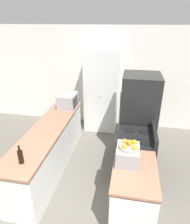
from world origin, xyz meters
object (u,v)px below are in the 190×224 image
at_px(stove, 134,157).
at_px(wine_bottle, 21,156).
at_px(toaster_oven, 127,155).
at_px(fruit_bowl, 129,146).
at_px(pantry_cabinet, 101,92).
at_px(refrigerator, 138,117).
at_px(microwave, 68,101).

height_order(stove, wine_bottle, wine_bottle).
bearing_deg(toaster_oven, fruit_bowl, -54.17).
bearing_deg(pantry_cabinet, refrigerator, -46.86).
relative_size(refrigerator, fruit_bowl, 6.46).
relative_size(refrigerator, wine_bottle, 6.29).
distance_m(microwave, toaster_oven, 2.21).
bearing_deg(pantry_cabinet, fruit_bowl, -72.88).
xyz_separation_m(wine_bottle, toaster_oven, (1.45, 0.29, 0.01)).
bearing_deg(fruit_bowl, stove, 80.49).
bearing_deg(stove, microwave, 147.00).
bearing_deg(refrigerator, fruit_bowl, -96.02).
bearing_deg(refrigerator, stove, -92.73).
height_order(microwave, fruit_bowl, fruit_bowl).
height_order(refrigerator, wine_bottle, refrigerator).
distance_m(pantry_cabinet, refrigerator, 1.37).
bearing_deg(refrigerator, pantry_cabinet, 133.14).
distance_m(pantry_cabinet, toaster_oven, 2.61).
xyz_separation_m(pantry_cabinet, microwave, (-0.64, -0.78, 0.02)).
bearing_deg(stove, toaster_oven, -100.84).
relative_size(microwave, wine_bottle, 1.75).
bearing_deg(fruit_bowl, refrigerator, 83.98).
bearing_deg(fruit_bowl, wine_bottle, -169.34).
bearing_deg(pantry_cabinet, microwave, -129.26).
bearing_deg(toaster_oven, refrigerator, 83.39).
height_order(stove, refrigerator, refrigerator).
bearing_deg(microwave, stove, -33.00).
distance_m(stove, refrigerator, 0.90).
bearing_deg(microwave, refrigerator, -7.65).
bearing_deg(fruit_bowl, toaster_oven, 125.83).
relative_size(microwave, fruit_bowl, 1.79).
xyz_separation_m(refrigerator, fruit_bowl, (-0.16, -1.52, 0.29)).
bearing_deg(stove, refrigerator, 87.27).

